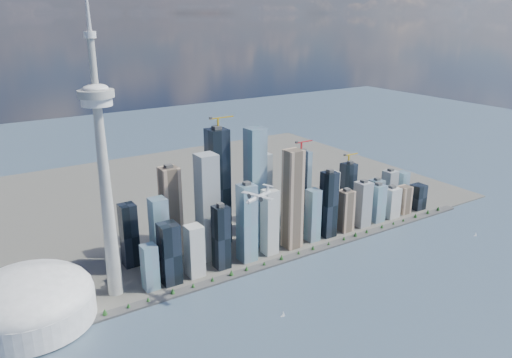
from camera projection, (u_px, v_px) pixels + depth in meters
ground at (364, 327)px, 792.50m from camera, size 4000.00×4000.00×0.00m
seawall at (274, 263)px, 990.96m from camera, size 1100.00×22.00×4.00m
land at (179, 197)px, 1349.47m from camera, size 1400.00×900.00×3.00m
shoreline_trees at (274, 260)px, 988.82m from camera, size 960.53×7.20×8.80m
skyscraper_cluster at (274, 204)px, 1064.46m from camera, size 736.00×142.00×274.71m
needle_tower at (103, 167)px, 810.15m from camera, size 56.00×56.00×550.50m
dome_stadium at (29, 301)px, 791.94m from camera, size 200.00×200.00×86.00m
airplane at (259, 197)px, 806.34m from camera, size 66.17×59.23×16.66m
sailboat_west at (283, 315)px, 818.28m from camera, size 7.55×3.60×10.48m
sailboat_east at (476, 235)px, 1114.61m from camera, size 7.01×3.90×9.86m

